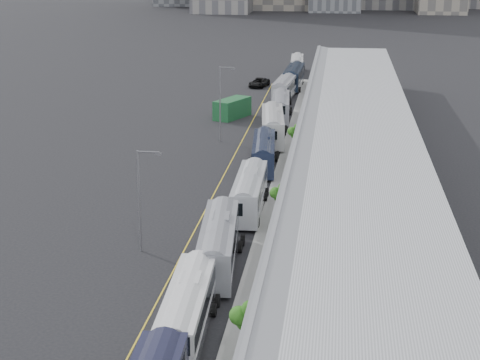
% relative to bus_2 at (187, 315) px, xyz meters
% --- Properties ---
extents(sidewalk, '(10.00, 170.00, 0.12)m').
position_rel_bus_2_xyz_m(sidewalk, '(7.32, 20.83, -1.48)').
color(sidewalk, gray).
rests_on(sidewalk, ground).
extents(lane_line, '(0.12, 160.00, 0.02)m').
position_rel_bus_2_xyz_m(lane_line, '(-3.18, 20.83, -1.53)').
color(lane_line, gold).
rests_on(lane_line, ground).
extents(depot, '(12.45, 160.40, 7.20)m').
position_rel_bus_2_xyz_m(depot, '(11.31, 20.83, 1.97)').
color(depot, gray).
rests_on(depot, ground).
extents(bus_2, '(3.11, 12.59, 3.65)m').
position_rel_bus_2_xyz_m(bus_2, '(0.00, 0.00, 0.00)').
color(bus_2, silver).
rests_on(bus_2, ground).
extents(bus_3, '(3.77, 13.33, 3.84)m').
position_rel_bus_2_xyz_m(bus_3, '(0.23, 11.98, 0.08)').
color(bus_3, slate).
rests_on(bus_3, ground).
extents(bus_4, '(2.89, 12.78, 3.72)m').
position_rel_bus_2_xyz_m(bus_4, '(1.07, 26.15, 0.03)').
color(bus_4, '#A9ACB3').
rests_on(bus_4, ground).
extents(bus_5, '(3.41, 12.36, 3.57)m').
position_rel_bus_2_xyz_m(bus_5, '(0.93, 41.88, -0.04)').
color(bus_5, '#161D32').
rests_on(bus_5, ground).
extents(bus_6, '(4.11, 13.99, 4.03)m').
position_rel_bus_2_xyz_m(bus_6, '(0.79, 55.17, 0.16)').
color(bus_6, '#B8B8BA').
rests_on(bus_6, ground).
extents(bus_7, '(3.31, 12.64, 3.66)m').
position_rel_bus_2_xyz_m(bus_7, '(0.79, 69.07, 0.00)').
color(bus_7, gray).
rests_on(bus_7, ground).
extents(bus_8, '(3.48, 12.91, 3.73)m').
position_rel_bus_2_xyz_m(bus_8, '(0.25, 85.23, 0.03)').
color(bus_8, '#9899A1').
rests_on(bus_8, ground).
extents(bus_9, '(3.16, 13.60, 3.95)m').
position_rel_bus_2_xyz_m(bus_9, '(1.06, 96.63, 0.13)').
color(bus_9, black).
rests_on(bus_9, ground).
extents(bus_10, '(2.99, 12.15, 3.52)m').
position_rel_bus_2_xyz_m(bus_10, '(0.70, 113.72, -0.05)').
color(bus_10, silver).
rests_on(bus_10, ground).
extents(tree_1, '(1.57, 1.57, 4.13)m').
position_rel_bus_2_xyz_m(tree_1, '(4.33, -3.21, 1.76)').
color(tree_1, black).
rests_on(tree_1, ground).
extents(tree_2, '(1.39, 1.39, 3.94)m').
position_rel_bus_2_xyz_m(tree_2, '(4.42, 21.82, 1.64)').
color(tree_2, black).
rests_on(tree_2, ground).
extents(tree_3, '(1.36, 1.36, 4.35)m').
position_rel_bus_2_xyz_m(tree_3, '(4.44, 44.77, 2.05)').
color(tree_3, black).
rests_on(tree_3, ground).
extents(street_lamp_near, '(2.04, 0.22, 8.68)m').
position_rel_bus_2_xyz_m(street_lamp_near, '(-6.55, 14.64, 3.49)').
color(street_lamp_near, '#59595E').
rests_on(street_lamp_near, ground).
extents(street_lamp_far, '(2.04, 0.22, 9.83)m').
position_rel_bus_2_xyz_m(street_lamp_far, '(-5.75, 54.06, 4.08)').
color(street_lamp_far, '#59595E').
rests_on(street_lamp_far, ground).
extents(shipping_container, '(5.16, 7.29, 2.84)m').
position_rel_bus_2_xyz_m(shipping_container, '(-6.42, 69.39, -0.12)').
color(shipping_container, '#164A26').
rests_on(shipping_container, ground).
extents(suv, '(3.85, 6.20, 1.60)m').
position_rel_bus_2_xyz_m(suv, '(-5.26, 97.03, -0.74)').
color(suv, black).
rests_on(suv, ground).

